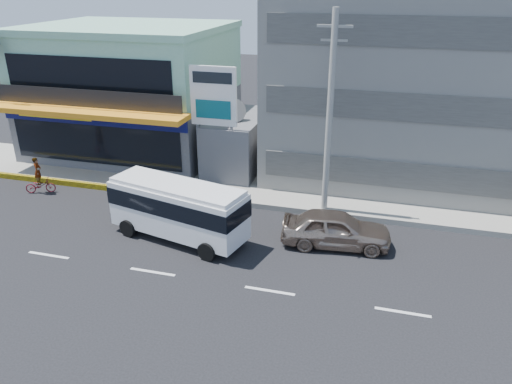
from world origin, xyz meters
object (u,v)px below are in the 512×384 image
Objects in this scene: satellite_dish at (233,120)px; sedan at (336,229)px; motorcycle_rider at (40,181)px; shop_building at (133,94)px; minibus at (178,206)px; concrete_building at (419,56)px; billboard at (214,103)px; utility_pole_near at (330,116)px.

satellite_dish reaches higher than sedan.
sedan is 16.80m from motorcycle_rider.
motorcycle_rider is at bearing -102.14° from shop_building.
concrete_building is at bearing 49.96° from minibus.
motorcycle_rider is at bearing -155.03° from concrete_building.
billboard is 10.73m from motorcycle_rider.
sedan is at bearing -5.18° from motorcycle_rider.
concrete_building is at bearing 24.97° from motorcycle_rider.
shop_building is at bearing 159.79° from satellite_dish.
minibus is 7.22m from sedan.
minibus reaches higher than motorcycle_rider.
billboard is 1.01× the size of minibus.
utility_pole_near reaches higher than sedan.
utility_pole_near is 4.80× the size of motorcycle_rider.
concrete_building is 22.68m from motorcycle_rider.
minibus is (-10.08, -12.00, -5.37)m from concrete_building.
shop_building reaches higher than sedan.
billboard is 3.31× the size of motorcycle_rider.
sedan is at bearing -33.30° from billboard.
satellite_dish is at bearing -158.20° from concrete_building.
sedan is (0.98, -3.11, -4.32)m from utility_pole_near.
billboard reaches higher than satellite_dish.
sedan is (7.48, -4.91, -4.10)m from billboard.
minibus is (-0.08, -8.00, -1.94)m from satellite_dish.
sedan is at bearing -72.56° from utility_pole_near.
billboard reaches higher than sedan.
minibus is at bearing -90.58° from satellite_dish.
sedan is at bearing 10.33° from minibus.
utility_pole_near is at bearing 11.28° from sedan.
shop_building is at bearing 51.03° from sedan.
satellite_dish is (8.00, -2.95, -0.42)m from shop_building.
satellite_dish is 10.06m from sedan.
shop_building is 0.77× the size of concrete_building.
billboard is 1.42× the size of sedan.
concrete_building is at bearing 62.24° from utility_pole_near.
motorcycle_rider is at bearing 163.84° from minibus.
satellite_dish is at bearing 89.42° from minibus.
sedan is (7.06, 1.29, -0.80)m from minibus.
utility_pole_near is 8.29m from minibus.
billboard is (7.50, -4.75, 0.93)m from shop_building.
motorcycle_rider is (-9.25, -3.40, -4.24)m from billboard.
billboard reaches higher than minibus.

